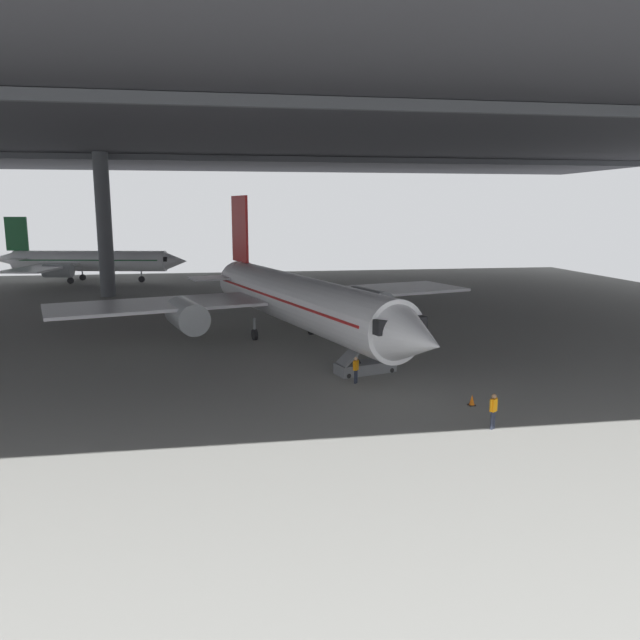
% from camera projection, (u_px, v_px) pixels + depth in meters
% --- Properties ---
extents(ground_plane, '(110.00, 110.00, 0.00)m').
position_uv_depth(ground_plane, '(285.00, 339.00, 49.58)').
color(ground_plane, gray).
extents(hangar_structure, '(121.00, 99.00, 18.25)m').
position_uv_depth(hangar_structure, '(268.00, 135.00, 59.80)').
color(hangar_structure, '#4C4F54').
rests_on(hangar_structure, ground_plane).
extents(airplane_main, '(36.40, 36.86, 11.71)m').
position_uv_depth(airplane_main, '(293.00, 299.00, 47.73)').
color(airplane_main, white).
rests_on(airplane_main, ground_plane).
extents(boarding_stairs, '(4.47, 2.54, 4.71)m').
position_uv_depth(boarding_stairs, '(366.00, 361.00, 39.27)').
color(boarding_stairs, slate).
rests_on(boarding_stairs, ground_plane).
extents(crew_worker_near_nose, '(0.47, 0.39, 1.76)m').
position_uv_depth(crew_worker_near_nose, '(493.00, 409.00, 29.08)').
color(crew_worker_near_nose, '#232838').
rests_on(crew_worker_near_nose, ground_plane).
extents(crew_worker_by_stairs, '(0.40, 0.44, 1.64)m').
position_uv_depth(crew_worker_by_stairs, '(356.00, 368.00, 36.82)').
color(crew_worker_by_stairs, '#232838').
rests_on(crew_worker_by_stairs, ground_plane).
extents(airplane_distant, '(28.81, 28.17, 9.39)m').
position_uv_depth(airplane_distant, '(86.00, 261.00, 88.00)').
color(airplane_distant, white).
rests_on(airplane_distant, ground_plane).
extents(traffic_cone_orange, '(0.36, 0.36, 0.60)m').
position_uv_depth(traffic_cone_orange, '(472.00, 400.00, 32.74)').
color(traffic_cone_orange, black).
rests_on(traffic_cone_orange, ground_plane).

